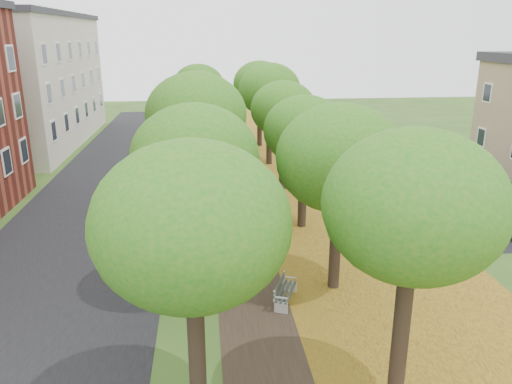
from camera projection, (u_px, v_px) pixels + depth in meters
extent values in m
cube|color=black|center=(97.00, 212.00, 25.59)|extent=(8.00, 70.00, 0.01)
cube|color=black|center=(242.00, 207.00, 26.34)|extent=(3.20, 70.00, 0.01)
cube|color=olive|center=(335.00, 204.00, 26.84)|extent=(7.50, 70.00, 0.01)
cube|color=black|center=(475.00, 193.00, 28.63)|extent=(9.00, 16.00, 0.01)
cylinder|color=black|center=(197.00, 353.00, 11.36)|extent=(0.40, 0.40, 3.59)
ellipsoid|color=#1E6816|center=(192.00, 225.00, 10.41)|extent=(4.06, 4.06, 3.45)
cylinder|color=black|center=(198.00, 246.00, 17.05)|extent=(0.40, 0.40, 3.59)
ellipsoid|color=#1E6816|center=(195.00, 158.00, 16.10)|extent=(4.06, 4.06, 3.45)
cylinder|color=black|center=(199.00, 193.00, 22.73)|extent=(0.40, 0.40, 3.59)
ellipsoid|color=#1E6816|center=(197.00, 125.00, 21.79)|extent=(4.06, 4.06, 3.45)
cylinder|color=black|center=(199.00, 161.00, 28.42)|extent=(0.40, 0.40, 3.59)
ellipsoid|color=#1E6816|center=(197.00, 106.00, 27.48)|extent=(4.06, 4.06, 3.45)
cylinder|color=black|center=(200.00, 140.00, 34.11)|extent=(0.40, 0.40, 3.59)
ellipsoid|color=#1E6816|center=(198.00, 94.00, 33.16)|extent=(4.06, 4.06, 3.45)
cylinder|color=black|center=(200.00, 125.00, 39.79)|extent=(0.40, 0.40, 3.59)
ellipsoid|color=#1E6816|center=(199.00, 85.00, 38.85)|extent=(4.06, 4.06, 3.45)
cylinder|color=black|center=(400.00, 340.00, 11.84)|extent=(0.40, 0.40, 3.59)
ellipsoid|color=#1E6816|center=(413.00, 217.00, 10.89)|extent=(4.06, 4.06, 3.45)
cylinder|color=black|center=(335.00, 241.00, 17.52)|extent=(0.40, 0.40, 3.59)
ellipsoid|color=#1E6816|center=(340.00, 154.00, 16.58)|extent=(4.06, 4.06, 3.45)
cylinder|color=black|center=(303.00, 190.00, 23.21)|extent=(0.40, 0.40, 3.59)
ellipsoid|color=#1E6816|center=(305.00, 123.00, 22.27)|extent=(4.06, 4.06, 3.45)
cylinder|color=black|center=(283.00, 159.00, 28.90)|extent=(0.40, 0.40, 3.59)
ellipsoid|color=#1E6816|center=(283.00, 105.00, 27.95)|extent=(4.06, 4.06, 3.45)
cylinder|color=black|center=(269.00, 139.00, 34.59)|extent=(0.40, 0.40, 3.59)
ellipsoid|color=#1E6816|center=(270.00, 93.00, 33.64)|extent=(4.06, 4.06, 3.45)
cylinder|color=black|center=(260.00, 124.00, 40.27)|extent=(0.40, 0.40, 3.59)
ellipsoid|color=#1E6816|center=(260.00, 85.00, 39.33)|extent=(4.06, 4.06, 3.45)
cube|color=beige|center=(14.00, 82.00, 40.19)|extent=(10.00, 20.00, 10.00)
cube|color=#2D2D33|center=(4.00, 14.00, 38.62)|extent=(10.30, 20.30, 0.40)
cube|color=#252E26|center=(286.00, 291.00, 16.89)|extent=(0.99, 1.65, 0.04)
cube|color=#252E26|center=(279.00, 284.00, 16.88)|extent=(0.64, 1.51, 0.23)
cube|color=silver|center=(281.00, 308.00, 16.28)|extent=(0.44, 0.22, 0.40)
cube|color=silver|center=(290.00, 287.00, 17.62)|extent=(0.44, 0.22, 0.40)
cube|color=silver|center=(281.00, 298.00, 16.17)|extent=(0.39, 0.20, 0.04)
cube|color=silver|center=(291.00, 277.00, 17.51)|extent=(0.39, 0.20, 0.04)
imported|color=#A2A1A6|center=(496.00, 222.00, 22.28)|extent=(4.46, 2.39, 1.44)
imported|color=maroon|center=(454.00, 195.00, 26.04)|extent=(4.38, 1.88, 1.41)
imported|color=#37363B|center=(438.00, 185.00, 27.93)|extent=(4.49, 1.96, 1.29)
imported|color=silver|center=(402.00, 163.00, 32.80)|extent=(5.03, 3.15, 1.30)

